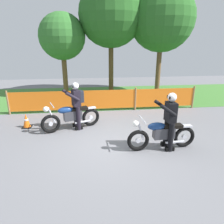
{
  "coord_description": "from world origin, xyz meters",
  "views": [
    {
      "loc": [
        -0.69,
        -5.74,
        3.0
      ],
      "look_at": [
        -0.0,
        0.3,
        0.9
      ],
      "focal_mm": 32.66,
      "sensor_mm": 36.0,
      "label": 1
    }
  ],
  "objects_px": {
    "rider_lead": "(77,103)",
    "traffic_cone": "(26,121)",
    "motorcycle_trailing": "(162,134)",
    "rider_trailing": "(169,119)",
    "motorcycle_lead": "(71,116)"
  },
  "relations": [
    {
      "from": "rider_lead",
      "to": "traffic_cone",
      "type": "distance_m",
      "value": 2.01
    },
    {
      "from": "motorcycle_trailing",
      "to": "rider_lead",
      "type": "xyz_separation_m",
      "value": [
        -2.5,
        1.83,
        0.48
      ]
    },
    {
      "from": "rider_trailing",
      "to": "traffic_cone",
      "type": "height_order",
      "value": "rider_trailing"
    },
    {
      "from": "rider_lead",
      "to": "motorcycle_lead",
      "type": "bearing_deg",
      "value": 0.51
    },
    {
      "from": "rider_lead",
      "to": "rider_trailing",
      "type": "height_order",
      "value": "same"
    },
    {
      "from": "motorcycle_trailing",
      "to": "traffic_cone",
      "type": "relative_size",
      "value": 3.9
    },
    {
      "from": "rider_lead",
      "to": "rider_trailing",
      "type": "xyz_separation_m",
      "value": [
        2.7,
        -1.81,
        -0.03
      ]
    },
    {
      "from": "rider_trailing",
      "to": "traffic_cone",
      "type": "relative_size",
      "value": 3.19
    },
    {
      "from": "rider_lead",
      "to": "traffic_cone",
      "type": "height_order",
      "value": "rider_lead"
    },
    {
      "from": "motorcycle_lead",
      "to": "rider_trailing",
      "type": "relative_size",
      "value": 1.21
    },
    {
      "from": "motorcycle_lead",
      "to": "motorcycle_trailing",
      "type": "distance_m",
      "value": 3.23
    },
    {
      "from": "motorcycle_lead",
      "to": "rider_lead",
      "type": "height_order",
      "value": "rider_lead"
    },
    {
      "from": "motorcycle_lead",
      "to": "traffic_cone",
      "type": "bearing_deg",
      "value": -31.94
    },
    {
      "from": "motorcycle_trailing",
      "to": "traffic_cone",
      "type": "distance_m",
      "value": 4.85
    },
    {
      "from": "motorcycle_trailing",
      "to": "traffic_cone",
      "type": "height_order",
      "value": "motorcycle_trailing"
    }
  ]
}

